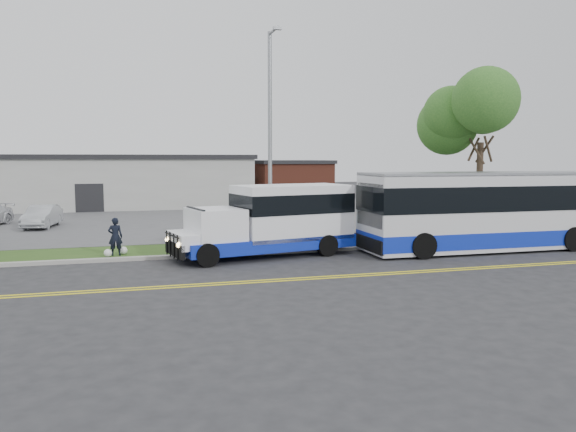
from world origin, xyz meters
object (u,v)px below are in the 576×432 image
object	(u,v)px
tree_east	(482,115)
transit_bus	(497,210)
parked_car_a	(42,216)
shuttle_bus	(276,218)
pedestrian	(115,237)
streetlight_near	(270,132)

from	to	relation	value
tree_east	transit_bus	size ratio (longest dim) A/B	0.67
transit_bus	parked_car_a	size ratio (longest dim) A/B	3.21
shuttle_bus	pedestrian	size ratio (longest dim) A/B	5.09
transit_bus	pedestrian	world-z (taller)	transit_bus
tree_east	streetlight_near	bearing A→B (deg)	-178.58
streetlight_near	parked_car_a	size ratio (longest dim) A/B	2.45
streetlight_near	pedestrian	size ratio (longest dim) A/B	6.07
shuttle_bus	parked_car_a	xyz separation A→B (m)	(-10.73, 12.12, -0.83)
tree_east	parked_car_a	world-z (taller)	tree_east
transit_bus	streetlight_near	bearing A→B (deg)	162.22
shuttle_bus	transit_bus	distance (m)	9.96
tree_east	transit_bus	bearing A→B (deg)	-112.03
pedestrian	parked_car_a	xyz separation A→B (m)	(-4.28, 10.96, -0.14)
shuttle_bus	parked_car_a	size ratio (longest dim) A/B	2.05
tree_east	pedestrian	world-z (taller)	tree_east
tree_east	shuttle_bus	world-z (taller)	tree_east
streetlight_near	shuttle_bus	bearing A→B (deg)	-97.91
parked_car_a	streetlight_near	bearing A→B (deg)	-34.05
streetlight_near	tree_east	bearing A→B (deg)	1.42
streetlight_near	transit_bus	bearing A→B (deg)	-18.13
transit_bus	pedestrian	distance (m)	16.53
tree_east	transit_bus	world-z (taller)	tree_east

